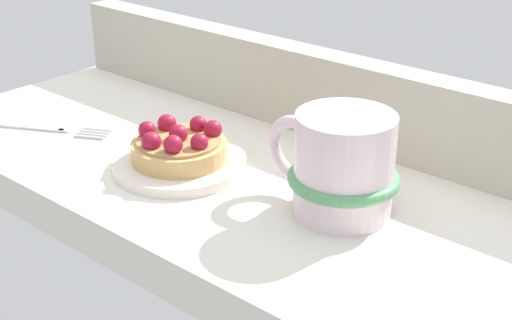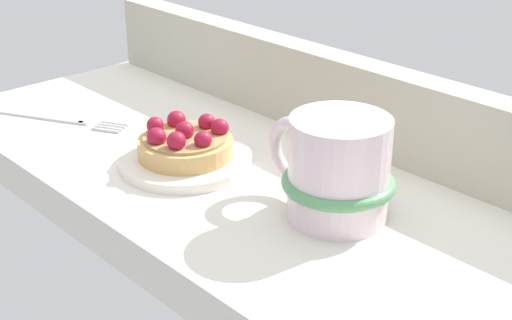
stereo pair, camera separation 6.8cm
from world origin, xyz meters
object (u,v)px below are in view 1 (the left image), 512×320
(dessert_plate, at_px, (180,164))
(raspberry_tart, at_px, (179,146))
(dessert_fork, at_px, (37,127))
(coffee_mug, at_px, (341,166))

(dessert_plate, relative_size, raspberry_tart, 1.41)
(dessert_plate, height_order, dessert_fork, dessert_plate)
(dessert_plate, distance_m, coffee_mug, 0.18)
(raspberry_tart, distance_m, coffee_mug, 0.18)
(dessert_plate, xyz_separation_m, dessert_fork, (-0.20, -0.03, -0.00))
(raspberry_tart, distance_m, dessert_fork, 0.20)
(coffee_mug, xyz_separation_m, dessert_fork, (-0.37, -0.07, -0.04))
(dessert_plate, xyz_separation_m, raspberry_tart, (-0.00, 0.00, 0.02))
(dessert_plate, bearing_deg, coffee_mug, 10.38)
(dessert_plate, bearing_deg, raspberry_tart, 178.18)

